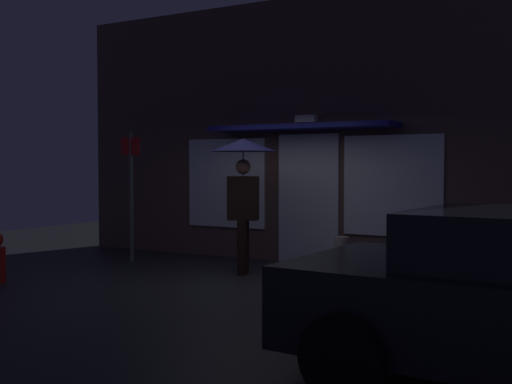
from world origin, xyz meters
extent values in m
plane|color=#26262B|center=(0.00, 0.00, 0.00)|extent=(18.00, 18.00, 0.00)
cube|color=brown|center=(0.00, 2.35, 2.27)|extent=(9.51, 0.30, 4.53)
cube|color=white|center=(0.00, 2.18, 1.10)|extent=(1.10, 0.04, 2.20)
cube|color=white|center=(-1.64, 2.18, 1.35)|extent=(1.60, 0.04, 1.60)
cube|color=white|center=(1.45, 2.18, 1.35)|extent=(1.60, 0.04, 1.60)
cube|color=white|center=(0.00, 2.10, 2.45)|extent=(0.36, 0.16, 0.12)
cube|color=navy|center=(0.00, 1.85, 2.30)|extent=(3.20, 0.70, 0.08)
cylinder|color=black|center=(-0.42, 0.68, 0.42)|extent=(0.15, 0.15, 0.83)
cylinder|color=black|center=(-0.48, 0.87, 0.42)|extent=(0.15, 0.15, 0.83)
cube|color=black|center=(-0.45, 0.78, 1.17)|extent=(0.51, 0.38, 0.67)
cube|color=silver|center=(-0.49, 0.66, 1.17)|extent=(0.14, 0.07, 0.54)
cube|color=#721966|center=(-0.49, 0.65, 1.15)|extent=(0.06, 0.04, 0.43)
sphere|color=tan|center=(-0.45, 0.78, 1.65)|extent=(0.23, 0.23, 0.23)
cylinder|color=slate|center=(-0.45, 0.78, 1.64)|extent=(0.02, 0.02, 0.88)
cone|color=#14144C|center=(-0.45, 0.78, 1.98)|extent=(1.03, 1.03, 0.19)
cylinder|color=black|center=(2.95, -1.62, 0.32)|extent=(0.65, 0.26, 0.64)
cylinder|color=black|center=(2.85, -3.43, 0.32)|extent=(0.65, 0.26, 0.64)
cylinder|color=#595B60|center=(-2.76, 0.89, 1.13)|extent=(0.07, 0.07, 2.25)
cube|color=red|center=(-2.76, 0.87, 2.00)|extent=(0.40, 0.02, 0.30)
cylinder|color=#B2A899|center=(0.86, 1.53, 0.29)|extent=(0.22, 0.22, 0.57)
camera|label=1|loc=(4.45, -7.54, 1.66)|focal=44.31mm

